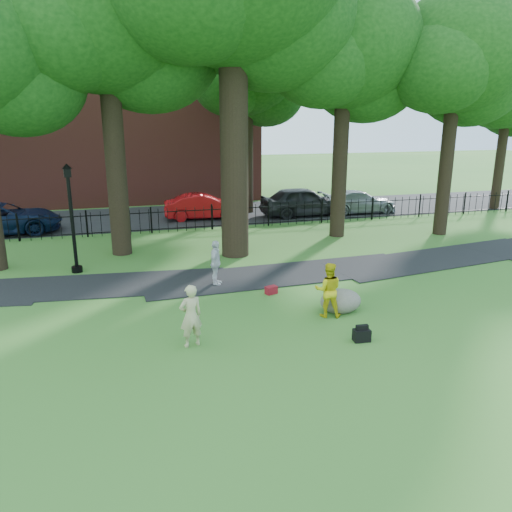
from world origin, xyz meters
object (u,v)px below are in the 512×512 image
object	(u,v)px
woman	(191,316)
boulder	(341,299)
red_sedan	(203,206)
lamppost	(72,220)
man	(328,290)

from	to	relation	value
woman	boulder	xyz separation A→B (m)	(4.58, 1.11, -0.44)
woman	red_sedan	world-z (taller)	woman
lamppost	red_sedan	world-z (taller)	lamppost
lamppost	red_sedan	xyz separation A→B (m)	(6.24, 8.45, -1.23)
man	red_sedan	world-z (taller)	man
red_sedan	woman	bearing A→B (deg)	172.78
lamppost	red_sedan	distance (m)	10.57
man	boulder	xyz separation A→B (m)	(0.53, 0.26, -0.43)
woman	man	size ratio (longest dim) A/B	1.01
boulder	lamppost	size ratio (longest dim) A/B	0.31
man	boulder	bearing A→B (deg)	-134.52
lamppost	woman	bearing A→B (deg)	-74.32
red_sedan	man	bearing A→B (deg)	-172.43
boulder	woman	bearing A→B (deg)	-166.41
woman	man	world-z (taller)	woman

